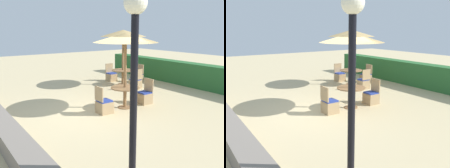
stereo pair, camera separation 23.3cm
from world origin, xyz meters
The scene contains 13 objects.
ground_plane centered at (0.00, 0.00, 0.00)m, with size 40.00×40.00×0.00m, color #C6B284.
hedge_row centered at (0.00, 5.88, 0.57)m, with size 13.00×0.70×1.13m, color #28602D.
stone_border centered at (0.00, -3.05, 0.23)m, with size 10.00×0.56×0.46m, color slate.
lamp_post centered at (3.90, -1.79, 2.35)m, with size 0.36×0.36×3.32m.
parasol_back_left centered at (-2.88, 3.35, 2.53)m, with size 2.24×2.24×2.71m.
round_table_back_left centered at (-2.88, 3.35, 0.60)m, with size 1.10×1.10×0.75m.
patio_chair_back_left_west centered at (-3.93, 3.39, 0.26)m, with size 0.46×0.46×0.93m.
patio_chair_back_left_north centered at (-2.88, 4.34, 0.26)m, with size 0.46×0.46×0.93m.
patio_chair_back_left_east centered at (-1.87, 3.33, 0.26)m, with size 0.46×0.46×0.93m.
parasol_center centered at (0.14, 1.06, 2.45)m, with size 2.21×2.21×2.63m.
round_table_center centered at (0.14, 1.06, 0.58)m, with size 1.01×1.01×0.75m.
patio_chair_center_south centered at (0.20, 0.13, 0.26)m, with size 0.46×0.46×0.93m.
patio_chair_center_north centered at (0.16, 2.01, 0.26)m, with size 0.46×0.46×0.93m.
Camera 2 is at (6.93, -4.11, 2.77)m, focal length 40.00 mm.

